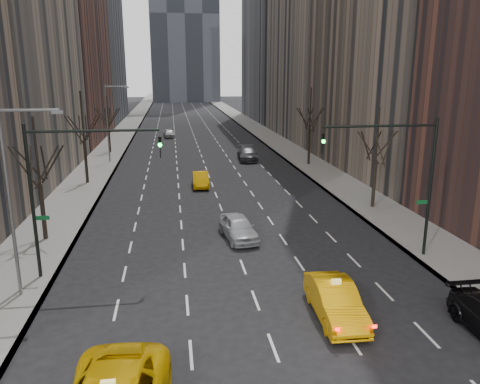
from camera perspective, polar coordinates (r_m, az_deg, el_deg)
name	(u,v)px	position (r m, az deg, el deg)	size (l,w,h in m)	color
sidewalk_left	(122,135)	(83.15, -14.23, 6.73)	(4.50, 320.00, 0.15)	slate
sidewalk_right	(262,133)	(84.22, 2.71, 7.24)	(4.50, 320.00, 0.15)	slate
tree_lw_b	(40,185)	(31.91, -23.20, 0.82)	(3.36, 3.50, 7.82)	black
tree_lw_c	(84,143)	(47.24, -18.44, 5.72)	(3.36, 3.50, 8.74)	black
tree_lw_d	(108,127)	(64.95, -15.74, 7.69)	(3.36, 3.50, 7.36)	black
tree_rw_b	(376,163)	(38.09, 16.20, 3.46)	(3.36, 3.50, 7.82)	black
tree_rw_c	(310,131)	(54.73, 8.49, 7.40)	(3.36, 3.50, 8.74)	black
traffic_mast_left	(65,176)	(25.16, -20.59, 1.80)	(6.69, 0.39, 8.00)	black
traffic_mast_right	(404,166)	(27.68, 19.40, 2.99)	(6.69, 0.39, 8.00)	black
streetlight_near	(16,184)	(23.70, -25.69, 0.88)	(2.83, 0.22, 9.00)	slate
streetlight_far	(110,116)	(57.69, -15.58, 8.97)	(2.83, 0.22, 9.00)	slate
taxi_sedan	(335,301)	(21.55, 11.53, -12.87)	(1.71, 4.90, 1.61)	#FFAB05
silver_sedan_ahead	(238,227)	(30.50, -0.21, -4.34)	(1.83, 4.54, 1.55)	#A8ABB0
far_taxi	(201,179)	(44.52, -4.82, 1.54)	(1.46, 4.20, 1.38)	#EEA605
far_suv_grey	(247,154)	(57.79, 0.92, 4.68)	(2.24, 5.51, 1.60)	#333339
far_car_white	(169,133)	(79.19, -8.65, 7.09)	(1.64, 4.08, 1.39)	#BABABA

